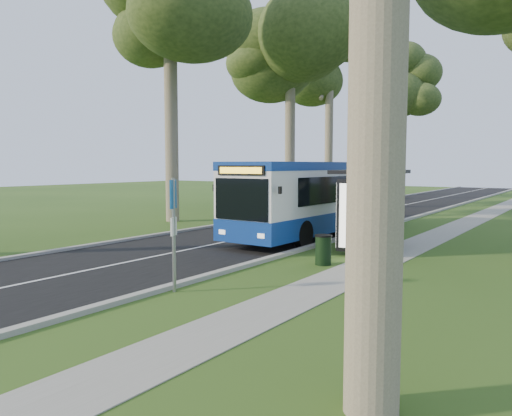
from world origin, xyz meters
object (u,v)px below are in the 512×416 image
Objects in this scene: car_white at (323,195)px; bus_stop_sign at (174,222)px; bus_shelter at (370,194)px; litter_bin at (323,250)px; car_silver at (366,191)px; bus at (324,197)px.

bus_stop_sign is at bearing -77.25° from car_white.
bus_shelter is at bearing -64.63° from car_white.
litter_bin is at bearing -98.17° from bus_shelter.
bus_shelter is (1.82, 7.86, 0.35)m from bus_stop_sign.
litter_bin is at bearing -82.01° from car_silver.
car_white is at bearing -100.59° from car_silver.
litter_bin is 30.19m from car_silver.
bus_shelter is 3.25m from litter_bin.
bus_shelter is 27.71m from car_silver.
litter_bin is at bearing 48.78° from bus_stop_sign.
litter_bin is (3.09, -6.10, -1.19)m from bus.
car_silver is at bearing 108.82° from bus.
bus is at bearing 73.35° from bus_stop_sign.
car_silver is (-0.17, 8.88, -0.06)m from car_white.
car_white is at bearing 84.21° from bus_stop_sign.
bus_shelter is at bearing -42.42° from bus.
bus_shelter is (3.44, -3.28, 0.40)m from bus.
bus_shelter is 0.73× the size of car_silver.
bus_shelter reaches higher than car_white.
bus_stop_sign is 5.40m from litter_bin.
bus_shelter reaches higher than litter_bin.
litter_bin is 0.20× the size of car_silver.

